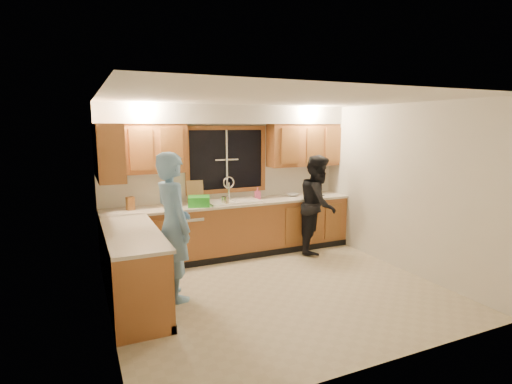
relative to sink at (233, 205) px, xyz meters
The scene contains 26 objects.
floor 1.82m from the sink, 90.00° to the right, with size 4.20×4.20×0.00m, color #BBAE90.
ceiling 2.29m from the sink, 90.00° to the right, with size 4.20×4.20×0.00m, color white.
wall_back 0.49m from the sink, 90.00° to the left, with size 4.20×4.20×0.00m, color silver.
wall_left 2.67m from the sink, 142.62° to the right, with size 3.80×3.80×0.00m, color silver.
wall_right 2.67m from the sink, 37.38° to the right, with size 3.80×3.80×0.00m, color silver.
base_cabinets_back 0.42m from the sink, 90.00° to the right, with size 4.20×0.60×0.88m, color #9F5E2E.
base_cabinets_left 2.23m from the sink, 145.12° to the right, with size 0.60×1.90×0.88m, color #9F5E2E.
countertop_back 0.04m from the sink, 90.00° to the right, with size 4.20×0.63×0.04m, color beige.
countertop_left 2.18m from the sink, 144.90° to the right, with size 0.63×1.90×0.04m, color beige.
upper_cabinets_left 1.72m from the sink, behind, with size 1.35×0.33×0.75m, color #9F5E2E.
upper_cabinets_right 1.72m from the sink, ahead, with size 1.35×0.33×0.75m, color #9F5E2E.
upper_cabinets_return 2.21m from the sink, 165.94° to the right, with size 0.33×0.90×0.75m, color #9F5E2E.
soffit 1.49m from the sink, 90.00° to the left, with size 4.20×0.35×0.30m, color beige.
window_frame 0.79m from the sink, 90.00° to the left, with size 1.44×0.03×1.14m.
sink is the anchor object (origin of this frame).
dishwasher 0.96m from the sink, behind, with size 0.60×0.56×0.82m, color white.
stove 2.60m from the sink, 134.61° to the right, with size 0.58×0.75×0.90m, color white.
man 1.81m from the sink, 135.36° to the right, with size 0.68×0.45×1.86m, color #6D9FCE.
woman 1.47m from the sink, 16.17° to the right, with size 0.82×0.64×1.68m, color black.
knife_block 1.65m from the sink, behind, with size 0.11×0.09×0.20m, color #965C29.
cutting_board 0.67m from the sink, 159.77° to the left, with size 0.27×0.02×0.36m, color tan.
dish_crate 0.64m from the sink, 169.75° to the right, with size 0.33×0.31×0.15m, color green.
soap_bottle 0.50m from the sink, ahead, with size 0.09×0.09×0.20m, color #DD5486.
bowl 1.17m from the sink, ahead, with size 0.21×0.21×0.05m, color silver.
can_left 0.32m from the sink, 130.82° to the right, with size 0.07×0.07×0.13m, color beige.
can_right 0.28m from the sink, 146.98° to the right, with size 0.07×0.07×0.13m, color beige.
Camera 1 is at (-2.34, -4.49, 2.17)m, focal length 28.00 mm.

